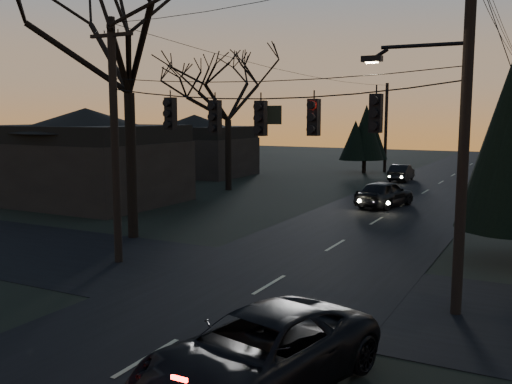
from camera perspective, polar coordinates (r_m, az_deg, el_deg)
The scene contains 14 objects.
main_road at distance 26.92m, azimuth 10.81°, elevation -3.56°, with size 8.00×120.00×0.02m, color black.
cross_road at distance 17.84m, azimuth 1.34°, elevation -9.28°, with size 60.00×7.00×0.02m, color black.
utility_pole_right at distance 16.31m, azimuth 19.32°, elevation -11.43°, with size 5.00×0.30×10.00m, color black, non-canonical shape.
utility_pole_left at distance 21.09m, azimuth -13.56°, elevation -6.83°, with size 1.80×0.30×8.50m, color black, non-canonical shape.
utility_pole_far_l at distance 53.32m, azimuth 12.73°, elevation 1.97°, with size 0.30×0.30×8.00m, color black, non-canonical shape.
span_signal_assembly at distance 17.16m, azimuth 0.67°, elevation 7.64°, with size 11.50×0.44×1.64m.
bare_tree_left at distance 24.74m, azimuth -12.75°, elevation 15.31°, with size 10.76×10.76×12.24m.
bare_tree_dist at distance 39.45m, azimuth -2.83°, elevation 10.03°, with size 7.60×7.60×9.71m.
evergreen_dist at distance 51.99m, azimuth 10.83°, elevation 5.84°, with size 3.49×3.49×6.01m.
house_left_near at distance 35.32m, azimuth -16.54°, elevation 3.51°, with size 10.00×8.00×5.60m.
house_left_far at distance 49.71m, azimuth -6.14°, elevation 4.71°, with size 9.00×7.00×5.20m.
suv_near at distance 11.20m, azimuth 0.31°, elevation -15.88°, with size 2.50×5.41×1.50m, color black.
sedan_oncoming_a at distance 33.12m, azimuth 12.74°, elevation -0.18°, with size 1.80×4.46×1.52m, color black.
sedan_oncoming_b at distance 46.35m, azimuth 14.34°, elevation 1.86°, with size 1.37×3.92×1.29m, color black.
Camera 1 is at (7.52, -5.31, 5.25)m, focal length 40.00 mm.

